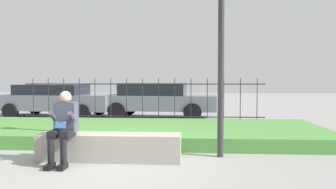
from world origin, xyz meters
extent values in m
plane|color=gray|center=(0.00, 0.00, 0.00)|extent=(60.00, 60.00, 0.00)
cube|color=gray|center=(0.04, 0.00, 0.25)|extent=(2.64, 0.53, 0.49)
cube|color=slate|center=(0.04, 0.00, 0.04)|extent=(2.53, 0.49, 0.08)
cube|color=black|center=(-0.82, -0.67, 0.04)|extent=(0.11, 0.26, 0.09)
cylinder|color=black|center=(-0.82, -0.61, 0.29)|extent=(0.11, 0.11, 0.40)
cube|color=black|center=(-0.82, -0.40, 0.55)|extent=(0.15, 0.42, 0.13)
cube|color=black|center=(-0.60, -0.67, 0.04)|extent=(0.11, 0.26, 0.09)
cylinder|color=black|center=(-0.60, -0.61, 0.29)|extent=(0.11, 0.11, 0.40)
cube|color=black|center=(-0.60, -0.40, 0.55)|extent=(0.15, 0.42, 0.13)
cube|color=#424756|center=(-0.71, -0.19, 0.82)|extent=(0.38, 0.24, 0.54)
sphere|color=#DBB293|center=(-0.71, -0.21, 1.19)|extent=(0.21, 0.21, 0.21)
cylinder|color=#424756|center=(-0.88, -0.35, 0.84)|extent=(0.08, 0.29, 0.24)
cylinder|color=#424756|center=(-0.54, -0.35, 0.84)|extent=(0.08, 0.29, 0.24)
cube|color=#335689|center=(-0.71, -0.45, 0.71)|extent=(0.18, 0.09, 0.13)
cube|color=#4C893D|center=(0.00, 2.42, 0.15)|extent=(9.78, 3.43, 0.30)
cylinder|color=#232326|center=(0.00, 4.49, 0.31)|extent=(7.78, 0.03, 0.03)
cylinder|color=#232326|center=(0.00, 4.49, 1.36)|extent=(7.78, 0.03, 0.03)
cylinder|color=#232326|center=(-3.63, 4.49, 0.77)|extent=(0.02, 0.02, 1.54)
cylinder|color=#232326|center=(-3.11, 4.49, 0.77)|extent=(0.02, 0.02, 1.54)
cylinder|color=#232326|center=(-2.59, 4.49, 0.77)|extent=(0.02, 0.02, 1.54)
cylinder|color=#232326|center=(-2.07, 4.49, 0.77)|extent=(0.02, 0.02, 1.54)
cylinder|color=#232326|center=(-1.56, 4.49, 0.77)|extent=(0.02, 0.02, 1.54)
cylinder|color=#232326|center=(-1.04, 4.49, 0.77)|extent=(0.02, 0.02, 1.54)
cylinder|color=#232326|center=(-0.52, 4.49, 0.77)|extent=(0.02, 0.02, 1.54)
cylinder|color=#232326|center=(0.00, 4.49, 0.77)|extent=(0.02, 0.02, 1.54)
cylinder|color=#232326|center=(0.52, 4.49, 0.77)|extent=(0.02, 0.02, 1.54)
cylinder|color=#232326|center=(1.04, 4.49, 0.77)|extent=(0.02, 0.02, 1.54)
cylinder|color=#232326|center=(1.56, 4.49, 0.77)|extent=(0.02, 0.02, 1.54)
cylinder|color=#232326|center=(2.07, 4.49, 0.77)|extent=(0.02, 0.02, 1.54)
cylinder|color=#232326|center=(2.59, 4.49, 0.77)|extent=(0.02, 0.02, 1.54)
cylinder|color=#232326|center=(3.11, 4.49, 0.77)|extent=(0.02, 0.02, 1.54)
cylinder|color=#232326|center=(3.63, 4.49, 0.77)|extent=(0.02, 0.02, 1.54)
cube|color=slate|center=(0.28, 6.70, 0.61)|extent=(4.64, 2.02, 0.57)
cube|color=black|center=(0.10, 6.72, 1.13)|extent=(2.59, 1.66, 0.46)
cylinder|color=black|center=(1.61, 5.78, 0.33)|extent=(0.67, 0.25, 0.65)
cylinder|color=black|center=(1.74, 7.42, 0.33)|extent=(0.67, 0.25, 0.65)
cylinder|color=black|center=(-1.19, 5.99, 0.33)|extent=(0.67, 0.25, 0.65)
cylinder|color=black|center=(-1.06, 7.63, 0.33)|extent=(0.67, 0.25, 0.65)
cube|color=slate|center=(-3.80, 6.81, 0.60)|extent=(4.80, 2.16, 0.60)
cube|color=black|center=(-3.99, 6.82, 1.10)|extent=(2.69, 1.77, 0.40)
cylinder|color=black|center=(-2.43, 5.82, 0.30)|extent=(0.61, 0.25, 0.59)
cylinder|color=black|center=(-2.29, 7.56, 0.30)|extent=(0.61, 0.25, 0.59)
cylinder|color=black|center=(-5.32, 6.06, 0.30)|extent=(0.61, 0.25, 0.59)
cylinder|color=black|center=(-5.18, 7.80, 0.30)|extent=(0.61, 0.25, 0.59)
cylinder|color=#2D2D30|center=(2.12, 0.42, 2.13)|extent=(0.12, 0.12, 4.26)
camera|label=1|loc=(1.53, -5.93, 1.50)|focal=35.00mm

